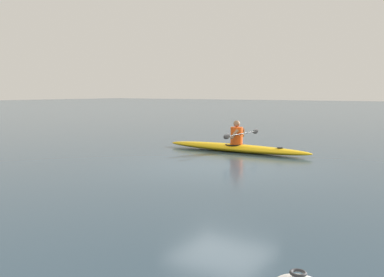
# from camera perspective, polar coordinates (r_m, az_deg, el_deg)

# --- Properties ---
(ground_plane) EXTENTS (160.00, 160.00, 0.00)m
(ground_plane) POSITION_cam_1_polar(r_m,az_deg,el_deg) (11.43, 4.05, -3.54)
(ground_plane) COLOR #283D4C
(kayak) EXTENTS (5.10, 0.72, 0.25)m
(kayak) POSITION_cam_1_polar(r_m,az_deg,el_deg) (13.98, 5.77, -1.24)
(kayak) COLOR #EAB214
(kayak) RESTS_ON ground
(kayaker) EXTENTS (0.43, 2.37, 0.77)m
(kayaker) POSITION_cam_1_polar(r_m,az_deg,el_deg) (13.90, 5.99, 0.55)
(kayaker) COLOR #E04C14
(kayaker) RESTS_ON kayak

